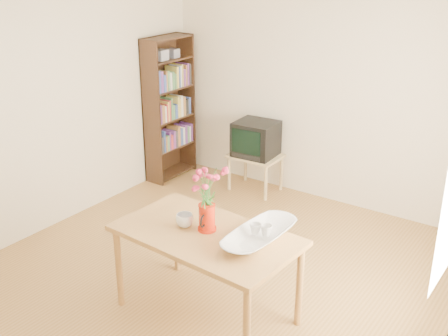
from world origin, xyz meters
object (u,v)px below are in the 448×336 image
Objects in this scene: mug at (185,220)px; television at (257,138)px; table at (206,242)px; pitcher at (207,218)px; bowl at (260,212)px.

television is (-0.80, 2.37, -0.13)m from mug.
mug reaches higher than table.
pitcher reaches higher than mug.
mug is at bearing -75.11° from television.
table is at bearing 142.41° from mug.
pitcher reaches higher than television.
table is 6.60× the size of pitcher.
bowl reaches higher than mug.
bowl reaches higher than television.
television reaches higher than mug.
mug is 2.51m from television.
table is 0.19m from pitcher.
table is 10.68× the size of mug.
pitcher is 0.45m from bowl.
pitcher is 1.62× the size of mug.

